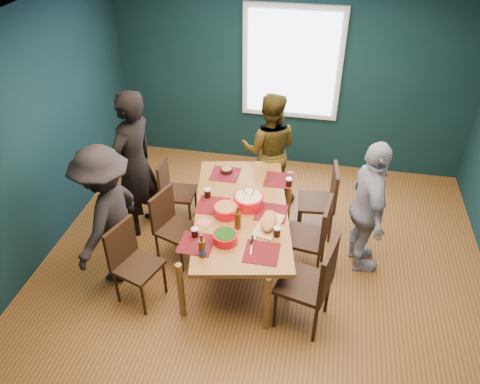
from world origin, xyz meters
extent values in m
cube|color=olive|center=(0.00, 0.00, -0.01)|extent=(5.00, 5.00, 0.01)
cube|color=silver|center=(0.00, 0.00, 2.70)|extent=(5.00, 5.00, 0.01)
cube|color=#0F2A32|center=(-2.50, 0.00, 1.35)|extent=(0.01, 5.00, 2.70)
cube|color=#0F2A32|center=(0.00, 2.50, 1.35)|extent=(5.00, 0.01, 2.70)
cube|color=white|center=(0.00, 2.47, 1.55)|extent=(1.35, 0.06, 1.55)
cube|color=#94612C|center=(-0.25, 0.19, 0.72)|extent=(1.34, 2.10, 0.05)
cylinder|color=#94612C|center=(-0.68, -0.70, 0.35)|extent=(0.07, 0.07, 0.69)
cylinder|color=#94612C|center=(0.18, -0.70, 0.35)|extent=(0.07, 0.07, 0.69)
cylinder|color=#94612C|center=(-0.68, 1.09, 0.35)|extent=(0.07, 0.07, 0.69)
cylinder|color=#94612C|center=(0.18, 1.09, 0.35)|extent=(0.07, 0.07, 0.69)
cube|color=black|center=(-1.16, 0.77, 0.42)|extent=(0.41, 0.41, 0.04)
cube|color=black|center=(-1.33, 0.76, 0.65)|extent=(0.06, 0.39, 0.43)
cylinder|color=black|center=(-1.31, 0.59, 0.20)|extent=(0.03, 0.03, 0.40)
cylinder|color=black|center=(-0.98, 0.61, 0.20)|extent=(0.03, 0.03, 0.40)
cylinder|color=black|center=(-1.33, 0.93, 0.20)|extent=(0.03, 0.03, 0.40)
cylinder|color=black|center=(-1.00, 0.95, 0.20)|extent=(0.03, 0.03, 0.40)
cube|color=black|center=(-0.97, 0.09, 0.42)|extent=(0.50, 0.50, 0.04)
cube|color=black|center=(-1.13, 0.15, 0.65)|extent=(0.16, 0.38, 0.43)
cylinder|color=black|center=(-1.18, -0.01, 0.20)|extent=(0.03, 0.03, 0.40)
cylinder|color=black|center=(-0.86, -0.12, 0.20)|extent=(0.03, 0.03, 0.40)
cylinder|color=black|center=(-1.07, 0.30, 0.20)|extent=(0.03, 0.03, 0.40)
cylinder|color=black|center=(-0.75, 0.20, 0.20)|extent=(0.03, 0.03, 0.40)
cube|color=black|center=(-1.16, -0.56, 0.44)|extent=(0.52, 0.52, 0.04)
cube|color=black|center=(-1.34, -0.51, 0.68)|extent=(0.17, 0.40, 0.45)
cylinder|color=black|center=(-1.39, -0.67, 0.21)|extent=(0.03, 0.03, 0.42)
cylinder|color=black|center=(-1.05, -0.78, 0.21)|extent=(0.03, 0.03, 0.42)
cylinder|color=black|center=(-1.28, -0.34, 0.21)|extent=(0.03, 0.03, 0.42)
cylinder|color=black|center=(-0.94, -0.45, 0.21)|extent=(0.03, 0.03, 0.42)
cube|color=black|center=(0.53, 0.87, 0.45)|extent=(0.46, 0.46, 0.04)
cube|color=black|center=(0.72, 0.89, 0.70)|extent=(0.08, 0.42, 0.46)
cylinder|color=black|center=(0.37, 0.68, 0.22)|extent=(0.03, 0.03, 0.43)
cylinder|color=black|center=(0.73, 0.71, 0.22)|extent=(0.03, 0.03, 0.43)
cylinder|color=black|center=(0.33, 1.03, 0.22)|extent=(0.03, 0.03, 0.43)
cylinder|color=black|center=(0.69, 1.07, 0.22)|extent=(0.03, 0.03, 0.43)
cube|color=black|center=(0.46, 0.19, 0.46)|extent=(0.48, 0.48, 0.04)
cube|color=black|center=(0.65, 0.17, 0.72)|extent=(0.09, 0.43, 0.47)
cylinder|color=black|center=(0.25, 0.03, 0.22)|extent=(0.03, 0.03, 0.44)
cylinder|color=black|center=(0.62, -0.02, 0.22)|extent=(0.03, 0.03, 0.44)
cylinder|color=black|center=(0.30, 0.40, 0.22)|extent=(0.03, 0.03, 0.44)
cylinder|color=black|center=(0.67, 0.35, 0.22)|extent=(0.03, 0.03, 0.44)
cube|color=black|center=(0.50, -0.53, 0.50)|extent=(0.57, 0.57, 0.04)
cube|color=black|center=(0.71, -0.58, 0.78)|extent=(0.16, 0.47, 0.51)
cylinder|color=black|center=(0.26, -0.68, 0.24)|extent=(0.04, 0.04, 0.48)
cylinder|color=black|center=(0.65, -0.78, 0.24)|extent=(0.04, 0.04, 0.48)
cylinder|color=black|center=(0.35, -0.29, 0.24)|extent=(0.04, 0.04, 0.48)
cylinder|color=black|center=(0.74, -0.38, 0.24)|extent=(0.04, 0.04, 0.48)
imported|color=black|center=(-1.59, 0.55, 0.91)|extent=(0.61, 0.76, 1.83)
imported|color=black|center=(-0.13, 1.45, 0.77)|extent=(0.78, 0.62, 1.54)
imported|color=white|center=(1.08, 0.40, 0.79)|extent=(0.57, 0.98, 1.57)
imported|color=black|center=(-1.56, -0.28, 0.80)|extent=(0.70, 1.09, 1.61)
cylinder|color=red|center=(-0.39, 0.07, 0.79)|extent=(0.26, 0.26, 0.11)
cylinder|color=#578530|center=(-0.39, 0.07, 0.84)|extent=(0.23, 0.23, 0.02)
cylinder|color=red|center=(-0.19, 0.26, 0.81)|extent=(0.32, 0.32, 0.13)
cylinder|color=beige|center=(-0.19, 0.26, 0.86)|extent=(0.28, 0.28, 0.02)
cylinder|color=tan|center=(-0.14, 0.26, 0.91)|extent=(0.09, 0.18, 0.26)
cylinder|color=tan|center=(-0.22, 0.26, 0.91)|extent=(0.08, 0.18, 0.26)
cylinder|color=red|center=(-0.30, -0.35, 0.79)|extent=(0.24, 0.24, 0.10)
cylinder|color=#114210|center=(-0.30, -0.35, 0.84)|extent=(0.21, 0.21, 0.02)
cube|color=#D2BB71|center=(0.08, -0.03, 0.75)|extent=(0.30, 0.47, 0.02)
ellipsoid|color=#D3834C|center=(0.08, -0.03, 0.81)|extent=(0.23, 0.37, 0.10)
cube|color=silver|center=(-0.03, -0.20, 0.76)|extent=(0.03, 0.17, 0.00)
cylinder|color=black|center=(-0.05, -0.30, 0.77)|extent=(0.02, 0.10, 0.02)
sphere|color=#225C15|center=(0.08, -0.13, 0.81)|extent=(0.03, 0.03, 0.03)
sphere|color=#225C15|center=(0.08, -0.03, 0.81)|extent=(0.03, 0.03, 0.03)
sphere|color=#225C15|center=(0.08, 0.06, 0.81)|extent=(0.03, 0.03, 0.03)
cylinder|color=black|center=(-0.56, 0.87, 0.77)|extent=(0.14, 0.14, 0.06)
cylinder|color=#578530|center=(-0.56, 0.87, 0.79)|extent=(0.12, 0.12, 0.01)
cylinder|color=#45260C|center=(-0.47, -0.59, 0.83)|extent=(0.07, 0.07, 0.19)
cylinder|color=#45260C|center=(-0.47, -0.59, 0.97)|extent=(0.03, 0.03, 0.07)
cylinder|color=#172DA7|center=(-0.47, -0.59, 0.80)|extent=(0.07, 0.07, 0.04)
cylinder|color=#45260C|center=(-0.23, -0.12, 0.84)|extent=(0.07, 0.07, 0.19)
cylinder|color=#45260C|center=(-0.23, -0.12, 0.97)|extent=(0.03, 0.03, 0.07)
cylinder|color=black|center=(-0.61, -0.34, 0.79)|extent=(0.07, 0.07, 0.10)
cylinder|color=silver|center=(-0.61, -0.34, 0.83)|extent=(0.07, 0.07, 0.01)
cylinder|color=black|center=(0.18, -0.17, 0.79)|extent=(0.07, 0.07, 0.10)
cylinder|color=silver|center=(0.18, -0.17, 0.84)|extent=(0.08, 0.08, 0.02)
cylinder|color=black|center=(0.20, 0.73, 0.79)|extent=(0.07, 0.07, 0.10)
cylinder|color=silver|center=(0.20, 0.73, 0.83)|extent=(0.07, 0.07, 0.01)
cylinder|color=black|center=(-0.66, 0.34, 0.79)|extent=(0.07, 0.07, 0.10)
cylinder|color=silver|center=(-0.66, 0.34, 0.84)|extent=(0.08, 0.08, 0.02)
cube|color=#DA5C5D|center=(0.15, 0.30, 0.74)|extent=(0.15, 0.15, 0.00)
cube|color=#DA5C5D|center=(-0.58, -0.10, 0.74)|extent=(0.16, 0.16, 0.00)
cube|color=#DA5C5D|center=(0.12, -0.54, 0.74)|extent=(0.16, 0.16, 0.00)
camera|label=1|loc=(0.51, -3.71, 3.79)|focal=35.00mm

